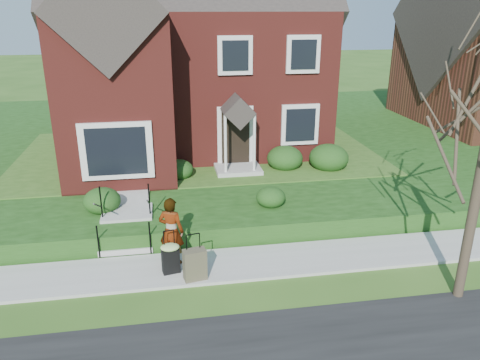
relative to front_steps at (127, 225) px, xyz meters
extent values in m
plane|color=#2D5119|center=(2.50, -1.84, -0.47)|extent=(120.00, 120.00, 0.00)
cube|color=#9E9B93|center=(2.50, -1.84, -0.43)|extent=(60.00, 1.60, 0.08)
cube|color=#18390F|center=(6.50, 9.06, -0.17)|extent=(44.00, 20.00, 0.60)
cube|color=#9E9B93|center=(0.00, 3.16, 0.16)|extent=(1.20, 6.00, 0.06)
cube|color=maroon|center=(2.50, 8.16, 2.83)|extent=(10.00, 8.00, 5.40)
cube|color=maroon|center=(-0.30, 3.36, 2.83)|extent=(3.60, 2.40, 5.40)
cube|color=silver|center=(-0.30, 2.21, 1.53)|extent=(2.20, 0.30, 1.80)
cube|color=black|center=(3.70, 4.10, 1.18)|extent=(1.00, 0.12, 2.10)
cube|color=black|center=(6.10, 4.11, 1.63)|extent=(1.40, 0.10, 1.50)
cube|color=#9E9B93|center=(0.00, -0.84, -0.32)|extent=(1.40, 0.30, 0.15)
cube|color=#9E9B93|center=(0.00, -0.54, -0.17)|extent=(1.40, 0.30, 0.15)
cube|color=#9E9B93|center=(0.00, -0.24, -0.02)|extent=(1.40, 0.30, 0.15)
cube|color=#9E9B93|center=(0.00, 0.06, 0.13)|extent=(1.40, 0.30, 0.15)
cube|color=#9E9B93|center=(0.00, 0.61, 0.13)|extent=(1.40, 0.80, 0.15)
cylinder|color=black|center=(-0.65, -0.99, 0.06)|extent=(0.04, 0.04, 0.90)
cylinder|color=black|center=(-0.65, 0.21, 0.66)|extent=(0.04, 0.04, 0.90)
cylinder|color=black|center=(0.65, -0.99, 0.06)|extent=(0.04, 0.04, 0.90)
cylinder|color=black|center=(0.65, 0.21, 0.66)|extent=(0.04, 0.04, 0.90)
ellipsoid|color=#0F330F|center=(-1.50, 3.20, 0.60)|extent=(1.34, 1.34, 0.94)
ellipsoid|color=#0F330F|center=(1.59, 3.31, 0.48)|extent=(1.00, 1.00, 0.70)
ellipsoid|color=#0F330F|center=(5.46, 3.71, 0.58)|extent=(1.30, 1.30, 0.91)
ellipsoid|color=#0F330F|center=(7.03, 3.40, 0.62)|extent=(1.43, 1.43, 1.00)
ellipsoid|color=#0F330F|center=(-0.71, 0.86, 0.50)|extent=(1.07, 1.07, 0.75)
ellipsoid|color=#0F330F|center=(4.18, 0.45, 0.43)|extent=(0.87, 0.87, 0.61)
imported|color=#999999|center=(1.20, -1.56, 0.49)|extent=(0.76, 0.64, 1.76)
cube|color=black|center=(1.15, -2.02, -0.08)|extent=(0.45, 0.30, 0.62)
cylinder|color=black|center=(1.15, -2.02, 0.69)|extent=(0.25, 0.07, 0.03)
cylinder|color=black|center=(1.02, -2.02, 0.46)|extent=(0.02, 0.02, 0.47)
cylinder|color=black|center=(1.27, -2.02, 0.46)|extent=(0.02, 0.02, 0.47)
cylinder|color=black|center=(1.00, -2.02, -0.36)|extent=(0.05, 0.07, 0.06)
cylinder|color=black|center=(1.29, -2.02, -0.36)|extent=(0.05, 0.07, 0.06)
ellipsoid|color=#A0C26F|center=(1.15, -2.02, 0.30)|extent=(0.52, 0.45, 0.15)
cube|color=#4C4733|center=(1.70, -2.41, -0.01)|extent=(0.58, 0.39, 0.76)
cylinder|color=black|center=(1.70, -2.41, 0.74)|extent=(0.32, 0.09, 0.03)
cylinder|color=black|center=(1.54, -2.41, 0.55)|extent=(0.02, 0.02, 0.37)
cylinder|color=black|center=(1.86, -2.41, 0.55)|extent=(0.02, 0.02, 0.37)
cylinder|color=black|center=(1.52, -2.41, -0.36)|extent=(0.05, 0.07, 0.06)
cylinder|color=black|center=(1.89, -2.41, -0.36)|extent=(0.05, 0.07, 0.06)
cylinder|color=#4B3E2D|center=(7.53, -3.96, 1.54)|extent=(0.22, 0.22, 4.04)
camera|label=1|loc=(1.17, -12.06, 5.66)|focal=35.00mm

